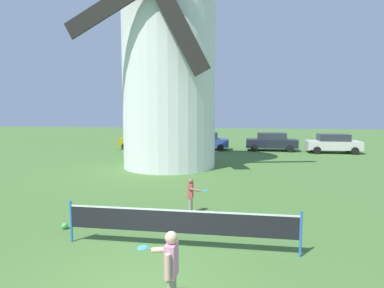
# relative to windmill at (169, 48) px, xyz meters

# --- Properties ---
(ground_plane) EXTENTS (120.00, 120.00, 0.00)m
(ground_plane) POSITION_rel_windmill_xyz_m (2.43, -13.34, -7.16)
(ground_plane) COLOR #477033
(windmill) EXTENTS (9.70, 6.34, 14.82)m
(windmill) POSITION_rel_windmill_xyz_m (0.00, 0.00, 0.00)
(windmill) COLOR white
(windmill) RESTS_ON ground_plane
(tennis_net) EXTENTS (5.82, 0.06, 1.10)m
(tennis_net) POSITION_rel_windmill_xyz_m (2.90, -11.69, -6.47)
(tennis_net) COLOR blue
(tennis_net) RESTS_ON ground_plane
(player_near) EXTENTS (0.78, 0.59, 1.42)m
(player_near) POSITION_rel_windmill_xyz_m (3.22, -14.20, -6.35)
(player_near) COLOR #9E937F
(player_near) RESTS_ON ground_plane
(player_far) EXTENTS (0.70, 0.50, 1.20)m
(player_far) POSITION_rel_windmill_xyz_m (2.76, -8.92, -6.48)
(player_far) COLOR #9E937F
(player_far) RESTS_ON ground_plane
(stray_ball) EXTENTS (0.19, 0.19, 0.19)m
(stray_ball) POSITION_rel_windmill_xyz_m (-0.66, -10.87, -7.06)
(stray_ball) COLOR #4CB259
(stray_ball) RESTS_ON ground_plane
(parked_car_mustard) EXTENTS (4.42, 2.04, 1.56)m
(parked_car_mustard) POSITION_rel_windmill_xyz_m (-4.32, 8.64, -6.35)
(parked_car_mustard) COLOR #999919
(parked_car_mustard) RESTS_ON ground_plane
(parked_car_blue) EXTENTS (4.53, 2.06, 1.56)m
(parked_car_blue) POSITION_rel_windmill_xyz_m (1.04, 9.00, -6.35)
(parked_car_blue) COLOR #334C99
(parked_car_blue) RESTS_ON ground_plane
(parked_car_black) EXTENTS (4.35, 1.97, 1.56)m
(parked_car_black) POSITION_rel_windmill_xyz_m (6.96, 9.19, -6.35)
(parked_car_black) COLOR #1E232D
(parked_car_black) RESTS_ON ground_plane
(parked_car_cream) EXTENTS (4.21, 1.90, 1.56)m
(parked_car_cream) POSITION_rel_windmill_xyz_m (11.81, 8.38, -6.35)
(parked_car_cream) COLOR silver
(parked_car_cream) RESTS_ON ground_plane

